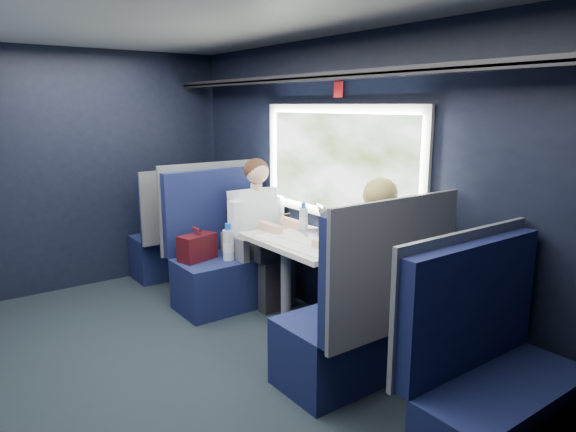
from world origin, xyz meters
TOP-DOWN VIEW (x-y plane):
  - ground at (0.00, 0.00)m, footprint 2.80×4.20m
  - room_shell at (0.02, 0.00)m, footprint 3.00×4.40m
  - table at (1.03, 0.00)m, footprint 0.62×1.00m
  - seat_bay_near at (0.84, 0.87)m, footprint 1.04×0.62m
  - seat_bay_far at (0.85, -0.87)m, footprint 1.04×0.62m
  - seat_row_front at (0.85, 1.80)m, footprint 1.04×0.51m
  - seat_row_back at (0.85, -1.80)m, footprint 1.04×0.51m
  - man at (1.10, 0.70)m, footprint 0.53×0.56m
  - woman at (1.10, -0.71)m, footprint 0.53×0.56m
  - papers at (1.10, -0.09)m, footprint 0.63×0.88m
  - laptop at (1.28, 0.07)m, footprint 0.31×0.36m
  - bottle_small at (1.23, 0.24)m, footprint 0.07×0.07m
  - cup at (1.33, 0.37)m, footprint 0.06×0.06m

SIDE VIEW (x-z plane):
  - ground at x=0.00m, z-range -0.01..0.00m
  - seat_row_front at x=0.85m, z-range -0.17..0.99m
  - seat_row_back at x=0.85m, z-range -0.17..0.99m
  - seat_bay_far at x=0.85m, z-range -0.22..1.04m
  - seat_bay_near at x=0.84m, z-range -0.21..1.05m
  - table at x=1.03m, z-range 0.29..1.03m
  - man at x=1.10m, z-range 0.06..1.38m
  - woman at x=1.10m, z-range 0.07..1.39m
  - papers at x=1.10m, z-range 0.74..0.75m
  - cup at x=1.33m, z-range 0.74..0.82m
  - laptop at x=1.28m, z-range 0.69..0.91m
  - bottle_small at x=1.23m, z-range 0.73..0.97m
  - room_shell at x=0.02m, z-range 0.28..2.68m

